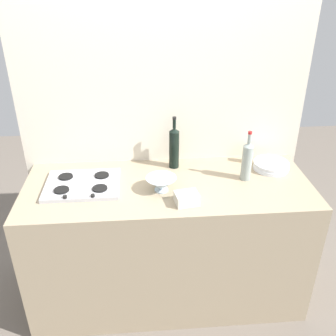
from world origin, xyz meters
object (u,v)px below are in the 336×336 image
Objects in this scene: wine_bottle_mid_left at (174,147)px; butter_dish at (187,198)px; mixing_bowl at (161,184)px; plate_stack at (271,165)px; condiment_jar_front at (247,156)px; stovetop_hob at (83,185)px; wine_bottle_leftmost at (247,161)px.

wine_bottle_mid_left is 0.46m from butter_dish.
mixing_bowl is at bearing 132.37° from butter_dish.
plate_stack is 2.47× the size of condiment_jar_front.
wine_bottle_mid_left is 0.52m from condiment_jar_front.
mixing_bowl is (-0.11, -0.30, -0.10)m from wine_bottle_mid_left.
wine_bottle_mid_left is at bearing -176.86° from condiment_jar_front.
butter_dish reaches higher than stovetop_hob.
butter_dish is 0.68m from condiment_jar_front.
mixing_bowl is (-0.75, -0.22, 0.02)m from plate_stack.
wine_bottle_mid_left reaches higher than butter_dish.
butter_dish is at bearing -148.75° from wine_bottle_leftmost.
wine_bottle_mid_left is 3.71× the size of condiment_jar_front.
mixing_bowl is at bearing -10.19° from stovetop_hob.
stovetop_hob is at bearing -179.40° from wine_bottle_leftmost.
mixing_bowl is 1.40× the size of butter_dish.
butter_dish is (0.62, -0.24, 0.02)m from stovetop_hob.
condiment_jar_front is (0.51, 0.03, -0.10)m from wine_bottle_mid_left.
butter_dish is (-0.62, -0.37, 0.01)m from plate_stack.
butter_dish is 1.36× the size of condiment_jar_front.
wine_bottle_mid_left reaches higher than stovetop_hob.
condiment_jar_front is (0.62, 0.33, 0.00)m from mixing_bowl.
butter_dish is (-0.41, -0.25, -0.10)m from wine_bottle_leftmost.
plate_stack is at bearing -7.19° from wine_bottle_mid_left.
mixing_bowl reaches higher than stovetop_hob.
condiment_jar_front reaches higher than mixing_bowl.
butter_dish is at bearing -47.63° from mixing_bowl.
wine_bottle_mid_left is 2.72× the size of butter_dish.
wine_bottle_mid_left is (0.59, 0.21, 0.13)m from stovetop_hob.
plate_stack is 0.18m from condiment_jar_front.
stovetop_hob is 1.90× the size of plate_stack.
plate_stack is at bearing 30.78° from butter_dish.
wine_bottle_leftmost is 0.49m from butter_dish.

